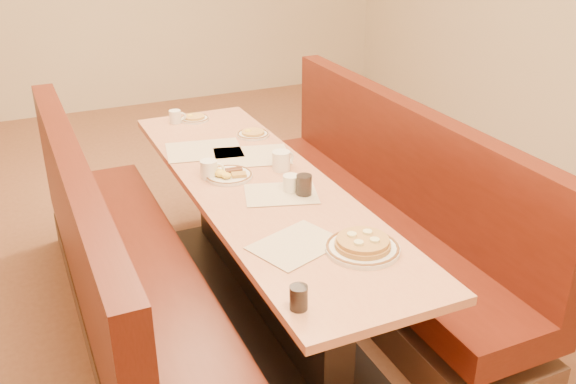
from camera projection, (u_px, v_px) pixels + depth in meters
name	position (u px, v px, depth m)	size (l,w,h in m)	color
ground	(263.00, 306.00, 3.57)	(8.00, 8.00, 0.00)	#9E6647
diner_table	(262.00, 248.00, 3.41)	(0.70, 2.50, 0.75)	black
booth_left	(123.00, 282.00, 3.14)	(0.55, 2.50, 1.05)	#4C3326
booth_right	(379.00, 223.00, 3.69)	(0.55, 2.50, 1.05)	#4C3326
placemat_near_left	(296.00, 245.00, 2.68)	(0.36, 0.27, 0.00)	beige
placemat_near_right	(281.00, 194.00, 3.13)	(0.35, 0.26, 0.00)	beige
placemat_far_left	(204.00, 150.00, 3.66)	(0.42, 0.31, 0.00)	beige
placemat_far_right	(252.00, 156.00, 3.58)	(0.41, 0.31, 0.00)	beige
pancake_plate	(363.00, 246.00, 2.63)	(0.31, 0.31, 0.07)	white
eggs_plate	(228.00, 175.00, 3.31)	(0.25, 0.25, 0.05)	white
extra_plate_mid	(253.00, 134.00, 3.88)	(0.19, 0.19, 0.04)	white
extra_plate_far	(194.00, 118.00, 4.14)	(0.19, 0.19, 0.04)	white
coffee_mug_a	(292.00, 183.00, 3.15)	(0.11, 0.08, 0.08)	white
coffee_mug_b	(210.00, 169.00, 3.30)	(0.12, 0.09, 0.09)	white
coffee_mug_c	(282.00, 160.00, 3.39)	(0.13, 0.10, 0.10)	white
coffee_mug_d	(176.00, 116.00, 4.08)	(0.10, 0.08, 0.08)	white
soda_tumbler_near	(299.00, 298.00, 2.26)	(0.07, 0.07, 0.09)	black
soda_tumbler_mid	(304.00, 185.00, 3.10)	(0.08, 0.08, 0.11)	black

